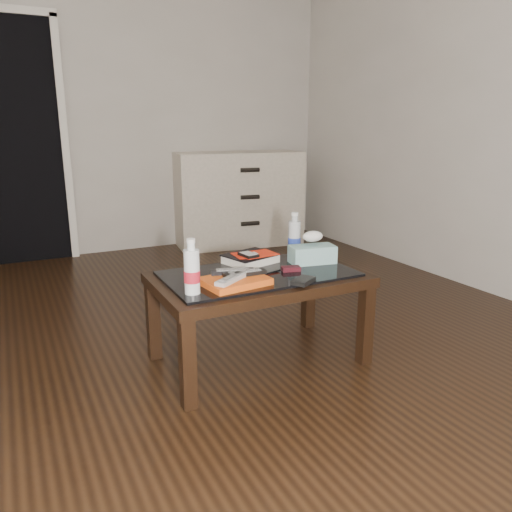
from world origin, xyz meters
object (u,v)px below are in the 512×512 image
at_px(water_bottle_right, 294,234).
at_px(tissue_box, 312,254).
at_px(dresser, 238,199).
at_px(water_bottle_left, 192,266).
at_px(textbook, 250,259).
at_px(coffee_table, 258,285).

distance_m(water_bottle_right, tissue_box, 0.18).
relative_size(dresser, tissue_box, 5.46).
relative_size(dresser, water_bottle_left, 5.28).
xyz_separation_m(textbook, tissue_box, (0.29, -0.14, 0.02)).
bearing_deg(coffee_table, water_bottle_left, -159.48).
relative_size(dresser, textbook, 5.02).
bearing_deg(tissue_box, dresser, 84.47).
relative_size(coffee_table, water_bottle_left, 4.20).
bearing_deg(water_bottle_right, textbook, -174.08).
relative_size(water_bottle_left, tissue_box, 1.03).
bearing_deg(dresser, water_bottle_right, -99.40).
bearing_deg(water_bottle_left, coffee_table, 20.52).
distance_m(water_bottle_left, water_bottle_right, 0.79).
bearing_deg(water_bottle_right, dresser, 72.99).
xyz_separation_m(dresser, water_bottle_right, (-0.66, -2.15, 0.13)).
xyz_separation_m(coffee_table, tissue_box, (0.33, 0.04, 0.11)).
distance_m(coffee_table, water_bottle_right, 0.42).
distance_m(dresser, textbook, 2.37).
distance_m(textbook, tissue_box, 0.32).
distance_m(dresser, tissue_box, 2.41).
bearing_deg(dresser, textbook, -105.67).
bearing_deg(tissue_box, coffee_table, -163.80).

